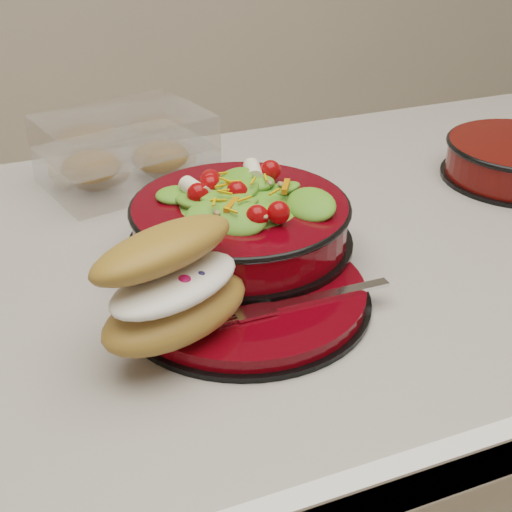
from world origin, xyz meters
name	(u,v)px	position (x,y,z in m)	size (l,w,h in m)	color
island_counter	(372,470)	(0.00, 0.00, 0.45)	(1.24, 0.74, 0.90)	white
dinner_plate	(246,294)	(-0.25, -0.11, 0.91)	(0.26, 0.26, 0.02)	black
salad_bowl	(240,213)	(-0.22, -0.02, 0.96)	(0.25, 0.25, 0.10)	black
croissant	(173,284)	(-0.34, -0.15, 0.97)	(0.18, 0.16, 0.10)	#A37532
fork	(308,300)	(-0.21, -0.16, 0.92)	(0.16, 0.02, 0.00)	silver
pastry_box	(125,151)	(-0.29, 0.24, 0.95)	(0.24, 0.20, 0.09)	white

